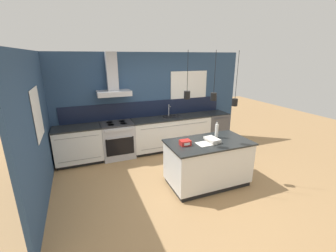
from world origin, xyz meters
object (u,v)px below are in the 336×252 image
at_px(bottle_on_island, 217,131).
at_px(book_stack, 212,140).
at_px(dishwasher, 214,127).
at_px(red_supply_box, 185,143).
at_px(oven_range, 118,140).

bearing_deg(bottle_on_island, book_stack, -139.56).
bearing_deg(dishwasher, book_stack, -124.48).
bearing_deg(book_stack, bottle_on_island, 40.44).
distance_m(bottle_on_island, red_supply_box, 0.78).
distance_m(dishwasher, bottle_on_island, 2.24).
relative_size(bottle_on_island, red_supply_box, 1.82).
bearing_deg(dishwasher, red_supply_box, -134.80).
xyz_separation_m(dishwasher, bottle_on_island, (-1.17, -1.82, 0.60)).
relative_size(oven_range, bottle_on_island, 2.61).
bearing_deg(book_stack, oven_range, 127.29).
relative_size(bottle_on_island, book_stack, 1.07).
relative_size(oven_range, red_supply_box, 4.74).
distance_m(dishwasher, book_stack, 2.46).
distance_m(oven_range, bottle_on_island, 2.56).
height_order(bottle_on_island, book_stack, bottle_on_island).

